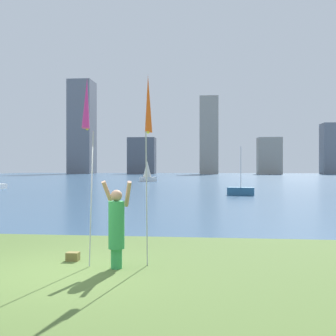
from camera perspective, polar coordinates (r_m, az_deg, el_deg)
ground at (r=58.58m, az=3.00°, el=-1.89°), size 120.00×138.00×0.12m
person at (r=8.27m, az=-7.37°, el=-8.12°), size 0.65×0.48×1.79m
kite_flag_left at (r=8.32m, az=-11.54°, el=8.32°), size 0.16×0.61×3.89m
kite_flag_right at (r=8.58m, az=-2.84°, el=8.51°), size 0.16×0.46×4.03m
bag at (r=9.24m, az=-13.44°, el=-12.19°), size 0.27×0.21×0.18m
sailboat_0 at (r=29.24m, az=10.36°, el=-3.27°), size 2.00×1.15×3.53m
sailboat_2 at (r=55.33m, az=-2.96°, el=-0.55°), size 2.30×2.16×3.80m
skyline_tower_0 at (r=122.01m, az=-12.20°, el=5.70°), size 6.87×7.54×27.54m
skyline_tower_1 at (r=115.74m, az=-3.76°, el=1.76°), size 7.86×4.79×10.46m
skyline_tower_2 at (r=114.03m, az=5.88°, el=4.64°), size 5.21×6.11×21.79m
skyline_tower_3 at (r=112.26m, az=14.28°, el=1.68°), size 6.34×5.19×9.99m
skyline_tower_4 at (r=120.66m, az=22.02°, el=2.57°), size 4.05×5.38×14.20m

